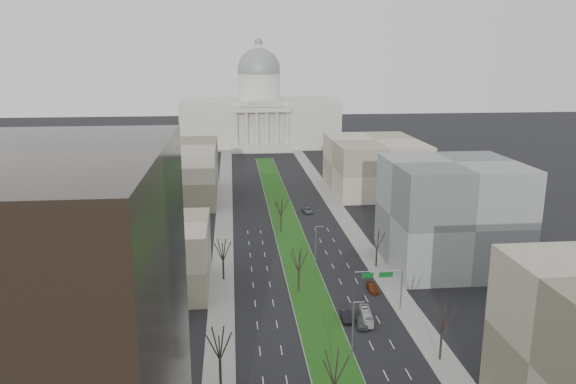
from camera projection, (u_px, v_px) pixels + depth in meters
ground at (288, 232)px, 152.73m from camera, size 600.00×600.00×0.00m
median at (289, 232)px, 151.72m from camera, size 8.00×222.03×0.20m
sidewalk_left at (223, 267)px, 126.85m from camera, size 5.00×330.00×0.15m
sidewalk_right at (374, 262)px, 130.27m from camera, size 5.00×330.00×0.15m
capitol at (259, 114)px, 293.31m from camera, size 80.00×46.00×55.00m
building_beige_left at (144, 256)px, 114.02m from camera, size 26.00×22.00×14.00m
building_grey_right at (451, 214)px, 126.13m from camera, size 28.00×26.00×24.00m
building_far_left at (171, 172)px, 185.79m from camera, size 30.00×40.00×18.00m
building_far_right at (374, 165)px, 197.46m from camera, size 30.00×40.00×18.00m
tree_left_mid at (219, 343)px, 79.82m from camera, size 5.40×5.40×9.72m
tree_left_far at (223, 250)px, 118.49m from camera, size 5.28×5.28×9.50m
tree_right_mid at (443, 318)px, 87.01m from camera, size 5.52×5.52×9.94m
tree_right_far at (377, 240)px, 125.79m from camera, size 5.04×5.04×9.07m
tree_median_a at (335, 368)px, 73.58m from camera, size 5.40×5.40×9.72m
tree_median_b at (299, 260)px, 112.22m from camera, size 5.40×5.40×9.72m
tree_median_c at (281, 207)px, 150.85m from camera, size 5.40×5.40×9.72m
streetlamp_median_b at (353, 327)px, 89.15m from camera, size 1.90×0.20×9.16m
streetlamp_median_c at (316, 244)px, 127.79m from camera, size 1.90×0.20×9.16m
mast_arm_signs at (388, 280)px, 104.31m from camera, size 9.12×0.24×8.09m
car_grey_near at (362, 322)px, 99.55m from camera, size 2.77×5.16×1.67m
car_black at (346, 316)px, 101.88m from camera, size 1.89×4.97×1.62m
car_red at (372, 288)px, 114.33m from camera, size 1.99×4.66×1.34m
car_grey_far at (307, 210)px, 170.67m from camera, size 3.32×5.77×1.51m
box_van at (366, 316)px, 101.37m from camera, size 2.39×7.31×2.00m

